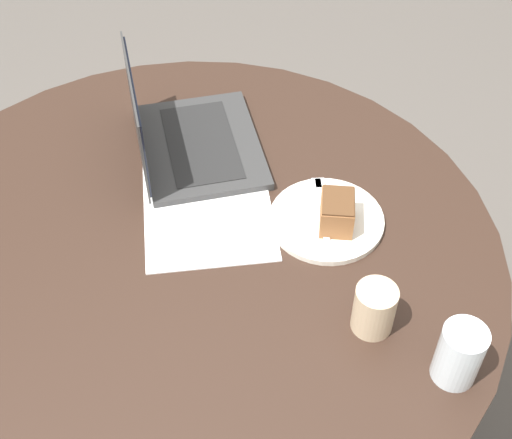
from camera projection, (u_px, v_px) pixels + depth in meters
name	position (u px, v px, depth m)	size (l,w,h in m)	color
ground_plane	(204.00, 428.00, 1.88)	(12.00, 12.00, 0.00)	#4C4742
dining_table	(188.00, 284.00, 1.43)	(1.21, 1.21, 0.73)	black
paper_document	(207.00, 199.00, 1.43)	(0.44, 0.40, 0.00)	white
plate	(326.00, 220.00, 1.39)	(0.22, 0.22, 0.01)	silver
cake_slice	(337.00, 212.00, 1.35)	(0.10, 0.10, 0.07)	brown
fork	(321.00, 202.00, 1.41)	(0.15, 0.11, 0.00)	silver
coffee_glass	(374.00, 309.00, 1.19)	(0.07, 0.07, 0.09)	#C6AD89
water_glass	(459.00, 354.00, 1.12)	(0.07, 0.07, 0.11)	silver
laptop	(186.00, 139.00, 1.51)	(0.39, 0.36, 0.21)	#2D2D2D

